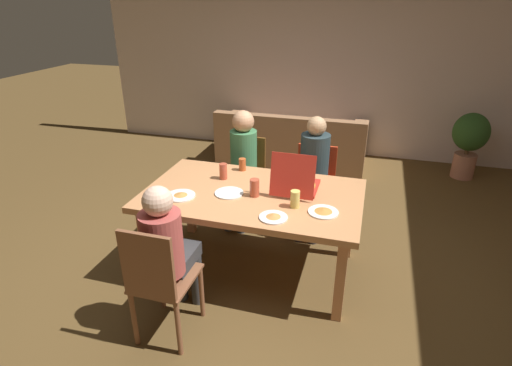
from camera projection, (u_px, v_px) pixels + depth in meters
The scene contains 20 objects.
ground_plane at pixel (253, 267), 3.80m from camera, with size 20.00×20.00×0.00m, color brown.
back_wall at pixel (317, 54), 6.11m from camera, with size 6.81×0.12×2.98m, color beige.
dining_table at pixel (253, 201), 3.51m from camera, with size 1.84×1.10×0.78m.
chair_0 at pixel (314, 184), 4.33m from camera, with size 0.43×0.44×0.87m.
person_0 at pixel (313, 168), 4.11m from camera, with size 0.29×0.49×1.23m.
chair_1 at pixel (159, 279), 2.79m from camera, with size 0.40×0.45×0.96m.
person_1 at pixel (168, 246), 2.88m from camera, with size 0.29×0.53×1.19m.
chair_2 at pixel (246, 175), 4.54m from camera, with size 0.40×0.38×0.90m.
person_2 at pixel (242, 159), 4.32m from camera, with size 0.28×0.52×1.23m.
pizza_box_0 at pixel (296, 184), 3.50m from camera, with size 0.36×0.44×0.38m.
plate_0 at pixel (273, 217), 3.07m from camera, with size 0.22×0.22×0.03m.
plate_1 at pixel (229, 193), 3.45m from camera, with size 0.24×0.24×0.01m.
plate_2 at pixel (323, 211), 3.15m from camera, with size 0.24×0.24×0.03m.
plate_3 at pixel (181, 195), 3.40m from camera, with size 0.24×0.24×0.03m.
drinking_glass_0 at pixel (255, 188), 3.38m from camera, with size 0.08×0.08×0.15m, color #B74D34.
drinking_glass_1 at pixel (242, 164), 3.89m from camera, with size 0.07×0.07×0.12m, color #B45226.
drinking_glass_2 at pixel (295, 199), 3.21m from camera, with size 0.08×0.08×0.14m, color #DCC35D.
drinking_glass_3 at pixel (223, 171), 3.71m from camera, with size 0.07×0.07×0.15m, color #B24831.
couch at pixel (291, 144), 6.09m from camera, with size 2.15×0.89×0.78m.
potted_plant at pixel (469, 139), 5.46m from camera, with size 0.46×0.46×0.90m.
Camera 1 is at (0.90, -2.99, 2.30)m, focal length 28.70 mm.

